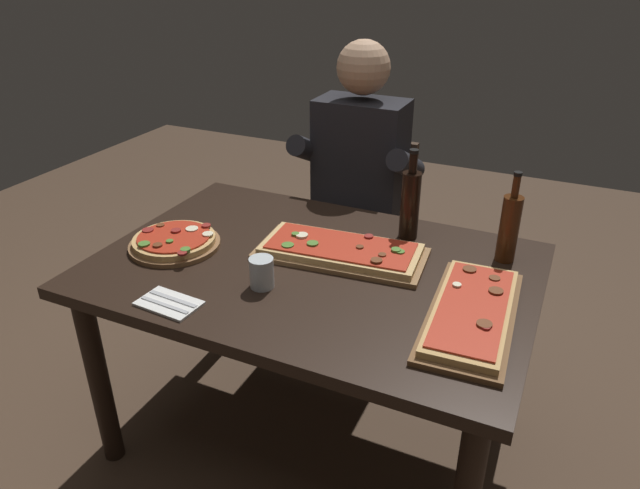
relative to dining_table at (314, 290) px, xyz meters
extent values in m
plane|color=#4C3828|center=(0.00, 0.00, -0.64)|extent=(6.40, 6.40, 0.00)
cube|color=black|center=(0.00, 0.00, 0.08)|extent=(1.40, 0.96, 0.04)
cylinder|color=black|center=(-0.62, -0.40, -0.29)|extent=(0.07, 0.07, 0.70)
cylinder|color=black|center=(-0.62, 0.40, -0.29)|extent=(0.07, 0.07, 0.70)
cylinder|color=black|center=(0.62, 0.40, -0.29)|extent=(0.07, 0.07, 0.70)
cube|color=olive|center=(0.06, 0.09, 0.10)|extent=(0.58, 0.30, 0.02)
cube|color=#DBB270|center=(0.06, 0.09, 0.12)|extent=(0.54, 0.27, 0.02)
cube|color=#B72D19|center=(0.06, 0.09, 0.13)|extent=(0.49, 0.24, 0.01)
cylinder|color=#4C7F2D|center=(0.24, 0.13, 0.14)|extent=(0.03, 0.03, 0.01)
cylinder|color=#4C7F2D|center=(-0.11, 0.09, 0.14)|extent=(0.03, 0.03, 0.01)
cylinder|color=maroon|center=(0.12, 0.18, 0.14)|extent=(0.03, 0.03, 0.01)
cylinder|color=#4C7F2D|center=(-0.03, 0.06, 0.14)|extent=(0.04, 0.04, 0.01)
cylinder|color=beige|center=(-0.09, 0.09, 0.14)|extent=(0.04, 0.04, 0.01)
cylinder|color=#4C7F2D|center=(0.25, 0.12, 0.14)|extent=(0.03, 0.03, 0.00)
cylinder|color=brown|center=(0.12, 0.10, 0.14)|extent=(0.03, 0.03, 0.01)
cylinder|color=brown|center=(0.21, 0.08, 0.14)|extent=(0.03, 0.03, 0.00)
cylinder|color=#4C7F2D|center=(-0.10, 0.01, 0.14)|extent=(0.04, 0.04, 0.00)
cylinder|color=brown|center=(0.20, 0.03, 0.14)|extent=(0.04, 0.04, 0.01)
cube|color=brown|center=(0.53, -0.09, 0.10)|extent=(0.26, 0.55, 0.02)
cube|color=tan|center=(0.53, -0.09, 0.12)|extent=(0.23, 0.51, 0.02)
cube|color=#B72D19|center=(0.53, -0.09, 0.13)|extent=(0.20, 0.47, 0.01)
cylinder|color=brown|center=(0.57, 0.01, 0.14)|extent=(0.04, 0.04, 0.01)
cylinder|color=brown|center=(0.57, -0.17, 0.14)|extent=(0.04, 0.04, 0.01)
cylinder|color=maroon|center=(0.58, -0.18, 0.14)|extent=(0.02, 0.02, 0.01)
cylinder|color=beige|center=(0.46, -0.01, 0.14)|extent=(0.03, 0.03, 0.01)
cylinder|color=brown|center=(0.56, 0.08, 0.14)|extent=(0.03, 0.03, 0.00)
cylinder|color=brown|center=(0.48, 0.10, 0.14)|extent=(0.04, 0.04, 0.01)
cylinder|color=brown|center=(-0.49, -0.09, 0.10)|extent=(0.31, 0.31, 0.02)
cylinder|color=tan|center=(-0.49, -0.09, 0.12)|extent=(0.28, 0.28, 0.02)
cylinder|color=#B72D19|center=(-0.49, -0.09, 0.13)|extent=(0.25, 0.25, 0.01)
cylinder|color=maroon|center=(-0.43, 0.02, 0.14)|extent=(0.03, 0.03, 0.01)
cylinder|color=maroon|center=(-0.59, -0.09, 0.14)|extent=(0.04, 0.04, 0.00)
cylinder|color=maroon|center=(-0.38, -0.18, 0.14)|extent=(0.03, 0.03, 0.01)
cylinder|color=beige|center=(-0.46, -0.02, 0.14)|extent=(0.04, 0.04, 0.00)
cylinder|color=#4C7F2D|center=(-0.47, -0.13, 0.14)|extent=(0.02, 0.02, 0.01)
cylinder|color=brown|center=(-0.49, -0.17, 0.14)|extent=(0.03, 0.03, 0.01)
cylinder|color=maroon|center=(-0.50, -0.06, 0.14)|extent=(0.03, 0.03, 0.01)
cylinder|color=beige|center=(-0.38, -0.03, 0.14)|extent=(0.04, 0.04, 0.01)
cylinder|color=#4C7F2D|center=(-0.38, -0.16, 0.14)|extent=(0.03, 0.03, 0.01)
cylinder|color=brown|center=(-0.58, -0.04, 0.14)|extent=(0.03, 0.03, 0.00)
cylinder|color=#4C7F2D|center=(-0.53, -0.18, 0.14)|extent=(0.04, 0.04, 0.01)
cylinder|color=#47230F|center=(0.55, 0.29, 0.21)|extent=(0.06, 0.06, 0.22)
cylinder|color=#47230F|center=(0.55, 0.29, 0.35)|extent=(0.02, 0.02, 0.07)
cylinder|color=black|center=(0.55, 0.29, 0.39)|extent=(0.03, 0.03, 0.01)
cylinder|color=black|center=(0.22, 0.32, 0.22)|extent=(0.07, 0.07, 0.24)
cylinder|color=black|center=(0.22, 0.32, 0.37)|extent=(0.03, 0.03, 0.07)
cylinder|color=black|center=(0.22, 0.32, 0.41)|extent=(0.03, 0.03, 0.01)
cylinder|color=silver|center=(-0.08, -0.19, 0.14)|extent=(0.07, 0.07, 0.10)
cube|color=white|center=(-0.28, -0.39, 0.10)|extent=(0.19, 0.12, 0.01)
cube|color=silver|center=(-0.28, -0.41, 0.10)|extent=(0.17, 0.02, 0.00)
cube|color=silver|center=(-0.28, -0.37, 0.10)|extent=(0.17, 0.03, 0.00)
cube|color=#3D2B1E|center=(-0.14, 0.78, -0.21)|extent=(0.44, 0.44, 0.04)
cube|color=#3D2B1E|center=(-0.14, 0.98, 0.02)|extent=(0.40, 0.04, 0.42)
cylinder|color=#3D2B1E|center=(-0.33, 0.59, -0.44)|extent=(0.04, 0.04, 0.41)
cylinder|color=#3D2B1E|center=(0.05, 0.59, -0.44)|extent=(0.04, 0.04, 0.41)
cylinder|color=#3D2B1E|center=(-0.33, 0.97, -0.44)|extent=(0.04, 0.04, 0.41)
cylinder|color=#3D2B1E|center=(0.05, 0.97, -0.44)|extent=(0.04, 0.04, 0.41)
cylinder|color=#23232D|center=(-0.24, 0.60, -0.42)|extent=(0.11, 0.11, 0.45)
cylinder|color=#23232D|center=(-0.04, 0.60, -0.42)|extent=(0.11, 0.11, 0.45)
cube|color=#23232D|center=(-0.14, 0.68, -0.13)|extent=(0.34, 0.40, 0.12)
cube|color=#232328|center=(-0.14, 0.78, 0.19)|extent=(0.38, 0.22, 0.52)
sphere|color=tan|center=(-0.14, 0.78, 0.58)|extent=(0.22, 0.22, 0.22)
cylinder|color=#232328|center=(-0.36, 0.73, 0.21)|extent=(0.09, 0.31, 0.21)
cylinder|color=#232328|center=(0.08, 0.73, 0.21)|extent=(0.09, 0.31, 0.21)
camera|label=1|loc=(0.71, -1.49, 1.02)|focal=32.74mm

